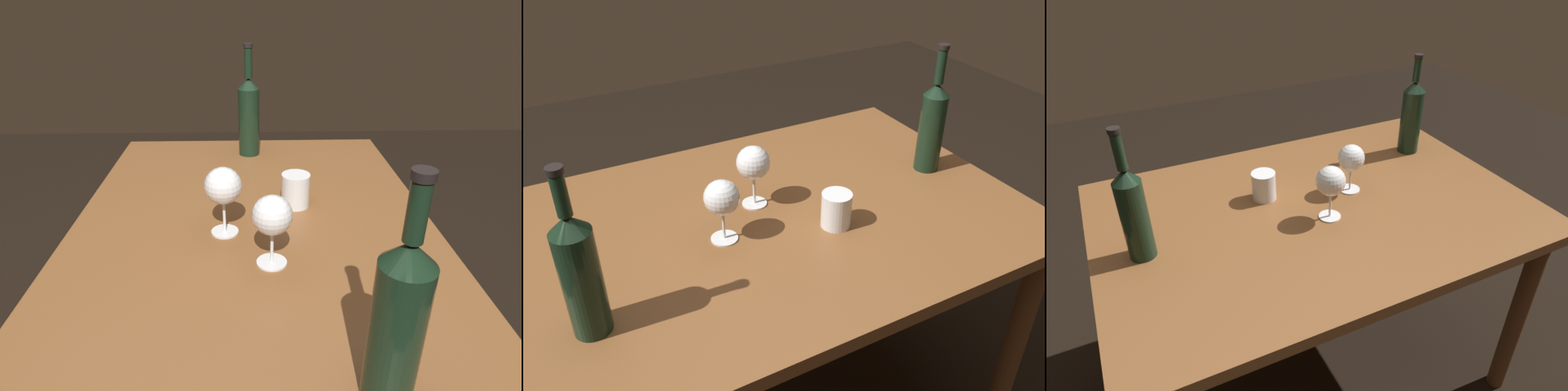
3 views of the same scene
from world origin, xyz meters
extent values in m
plane|color=black|center=(0.00, 0.00, 0.00)|extent=(6.00, 6.00, 0.00)
cube|color=brown|center=(0.00, 0.00, 0.72)|extent=(1.30, 0.90, 0.04)
cylinder|color=brown|center=(0.58, -0.38, 0.35)|extent=(0.06, 0.06, 0.70)
cylinder|color=brown|center=(-0.58, 0.38, 0.35)|extent=(0.06, 0.06, 0.70)
cylinder|color=brown|center=(0.58, 0.38, 0.35)|extent=(0.06, 0.06, 0.70)
cylinder|color=white|center=(0.15, 0.04, 0.74)|extent=(0.07, 0.07, 0.00)
cylinder|color=white|center=(0.15, 0.04, 0.78)|extent=(0.01, 0.01, 0.08)
sphere|color=white|center=(0.15, 0.04, 0.86)|extent=(0.08, 0.08, 0.08)
cylinder|color=beige|center=(0.15, 0.04, 0.85)|extent=(0.07, 0.07, 0.02)
cylinder|color=white|center=(0.02, -0.07, 0.74)|extent=(0.07, 0.07, 0.00)
cylinder|color=white|center=(0.02, -0.07, 0.79)|extent=(0.01, 0.01, 0.08)
sphere|color=white|center=(0.02, -0.07, 0.86)|extent=(0.09, 0.09, 0.09)
cylinder|color=beige|center=(0.02, -0.07, 0.86)|extent=(0.07, 0.07, 0.02)
cylinder|color=black|center=(-0.51, -0.01, 0.85)|extent=(0.07, 0.07, 0.23)
cone|color=black|center=(-0.51, -0.01, 0.98)|extent=(0.07, 0.07, 0.03)
cylinder|color=black|center=(-0.51, -0.01, 1.05)|extent=(0.03, 0.03, 0.09)
cylinder|color=black|center=(-0.51, -0.01, 1.10)|extent=(0.03, 0.03, 0.01)
cylinder|color=black|center=(0.49, 0.19, 0.86)|extent=(0.08, 0.08, 0.23)
cone|color=black|center=(0.49, 0.19, 0.99)|extent=(0.08, 0.08, 0.03)
cylinder|color=black|center=(0.49, 0.19, 1.05)|extent=(0.03, 0.03, 0.08)
cylinder|color=black|center=(0.49, 0.19, 1.10)|extent=(0.03, 0.03, 0.01)
cylinder|color=white|center=(-0.12, 0.11, 0.79)|extent=(0.08, 0.08, 0.09)
cylinder|color=silver|center=(-0.12, 0.11, 0.77)|extent=(0.06, 0.06, 0.06)
camera|label=1|loc=(0.94, -0.01, 1.30)|focal=30.58mm
camera|label=2|loc=(0.53, 1.04, 1.53)|focal=37.94mm
camera|label=3|loc=(-0.54, -1.05, 1.53)|focal=31.79mm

